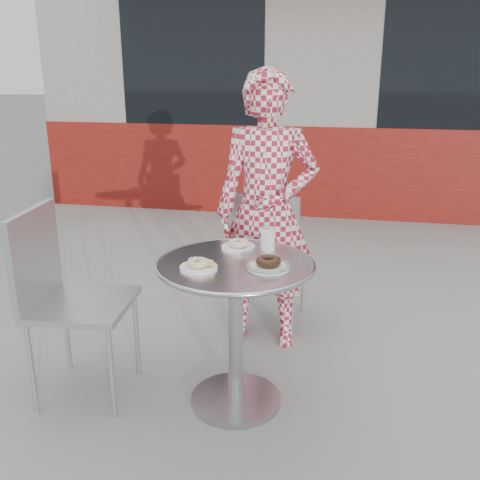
% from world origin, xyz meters
% --- Properties ---
extents(ground, '(60.00, 60.00, 0.00)m').
position_xyz_m(ground, '(0.00, 0.00, 0.00)').
color(ground, gray).
rests_on(ground, ground).
extents(storefront, '(6.02, 4.55, 3.00)m').
position_xyz_m(storefront, '(-0.00, 5.56, 1.49)').
color(storefront, gray).
rests_on(storefront, ground).
extents(bistro_table, '(0.74, 0.74, 0.75)m').
position_xyz_m(bistro_table, '(0.05, -0.02, 0.57)').
color(bistro_table, silver).
rests_on(bistro_table, ground).
extents(chair_far, '(0.46, 0.47, 0.89)m').
position_xyz_m(chair_far, '(0.08, 0.91, 0.28)').
color(chair_far, '#AFB1B7').
rests_on(chair_far, ground).
extents(chair_left, '(0.50, 0.50, 0.97)m').
position_xyz_m(chair_left, '(-0.73, -0.08, 0.30)').
color(chair_left, '#AFB1B7').
rests_on(chair_left, ground).
extents(seated_person, '(0.61, 0.41, 1.61)m').
position_xyz_m(seated_person, '(0.08, 0.67, 0.81)').
color(seated_person, maroon).
rests_on(seated_person, ground).
extents(plate_far, '(0.17, 0.17, 0.04)m').
position_xyz_m(plate_far, '(0.02, 0.18, 0.76)').
color(plate_far, white).
rests_on(plate_far, bistro_table).
extents(plate_near, '(0.17, 0.17, 0.04)m').
position_xyz_m(plate_near, '(-0.09, -0.14, 0.77)').
color(plate_near, white).
rests_on(plate_near, bistro_table).
extents(plate_checker, '(0.20, 0.20, 0.05)m').
position_xyz_m(plate_checker, '(0.21, -0.07, 0.76)').
color(plate_checker, white).
rests_on(plate_checker, bistro_table).
extents(milk_cup, '(0.08, 0.08, 0.12)m').
position_xyz_m(milk_cup, '(0.17, 0.17, 0.80)').
color(milk_cup, white).
rests_on(milk_cup, bistro_table).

